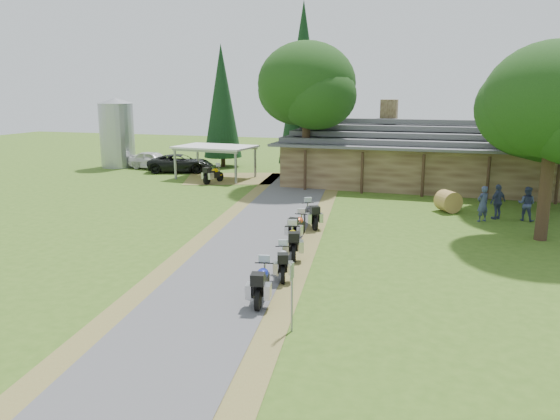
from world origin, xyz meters
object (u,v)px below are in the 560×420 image
(lodge, at_px, (427,152))
(silo, at_px, (117,133))
(carport, at_px, (216,162))
(motorcycle_row_a, at_px, (262,281))
(motorcycle_row_d, at_px, (298,225))
(motorcycle_row_b, at_px, (283,260))
(motorcycle_row_c, at_px, (293,240))
(hay_bale, at_px, (448,201))
(car_dark_suv, at_px, (181,159))
(motorcycle_row_e, at_px, (311,213))
(motorcycle_carport_a, at_px, (213,174))
(car_white_sedan, at_px, (153,158))

(lodge, relative_size, silo, 3.45)
(lodge, relative_size, carport, 3.60)
(motorcycle_row_a, distance_m, motorcycle_row_d, 7.88)
(motorcycle_row_a, relative_size, motorcycle_row_d, 1.04)
(motorcycle_row_b, bearing_deg, motorcycle_row_c, -9.09)
(carport, bearing_deg, hay_bale, -16.82)
(car_dark_suv, xyz_separation_m, motorcycle_row_a, (16.40, -25.57, -0.45))
(carport, distance_m, motorcycle_row_b, 24.20)
(silo, xyz_separation_m, motorcycle_row_d, (22.43, -19.01, -2.43))
(motorcycle_row_b, height_order, motorcycle_row_e, motorcycle_row_e)
(motorcycle_row_a, relative_size, hay_bale, 1.67)
(motorcycle_row_d, xyz_separation_m, hay_bale, (6.65, 8.35, -0.06))
(motorcycle_carport_a, height_order, hay_bale, motorcycle_carport_a)
(carport, relative_size, motorcycle_row_b, 3.18)
(lodge, height_order, hay_bale, lodge)
(lodge, xyz_separation_m, car_dark_suv, (-20.40, 0.66, -1.30))
(carport, xyz_separation_m, motorcycle_row_b, (12.13, -20.93, -0.65))
(silo, relative_size, motorcycle_row_d, 3.16)
(hay_bale, bearing_deg, motorcycle_row_a, -109.39)
(car_white_sedan, bearing_deg, motorcycle_row_d, -126.12)
(lodge, distance_m, motorcycle_row_c, 20.34)
(motorcycle_row_a, height_order, motorcycle_row_b, motorcycle_row_a)
(silo, bearing_deg, motorcycle_row_e, -36.34)
(car_dark_suv, xyz_separation_m, hay_bale, (22.09, -9.41, -0.53))
(motorcycle_row_b, distance_m, motorcycle_row_e, 7.88)
(motorcycle_row_c, bearing_deg, car_dark_suv, 19.50)
(motorcycle_row_e, distance_m, hay_bale, 8.86)
(carport, relative_size, motorcycle_carport_a, 2.84)
(motorcycle_row_c, distance_m, motorcycle_row_e, 5.25)
(hay_bale, bearing_deg, car_dark_suv, 156.94)
(motorcycle_row_a, bearing_deg, motorcycle_row_b, -9.75)
(motorcycle_row_b, distance_m, motorcycle_row_c, 2.64)
(car_white_sedan, distance_m, motorcycle_row_b, 30.93)
(car_dark_suv, bearing_deg, motorcycle_row_e, -151.03)
(lodge, distance_m, motorcycle_row_a, 25.29)
(car_dark_suv, height_order, motorcycle_row_b, car_dark_suv)
(car_dark_suv, bearing_deg, motorcycle_row_c, -158.35)
(motorcycle_row_c, xyz_separation_m, hay_bale, (6.11, 11.04, -0.10))
(car_white_sedan, bearing_deg, motorcycle_carport_a, -113.61)
(car_white_sedan, bearing_deg, motorcycle_row_a, -134.56)
(hay_bale, bearing_deg, motorcycle_row_d, -128.56)
(silo, relative_size, hay_bale, 5.06)
(motorcycle_row_d, bearing_deg, lodge, -16.17)
(carport, distance_m, motorcycle_row_d, 19.24)
(silo, xyz_separation_m, motorcycle_row_c, (22.98, -21.70, -2.39))
(car_white_sedan, bearing_deg, lodge, -84.88)
(lodge, distance_m, silo, 27.48)
(hay_bale, bearing_deg, motorcycle_carport_a, 163.41)
(motorcycle_row_d, bearing_deg, car_white_sedan, 44.97)
(lodge, xyz_separation_m, motorcycle_row_c, (-4.42, -19.78, -1.74))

